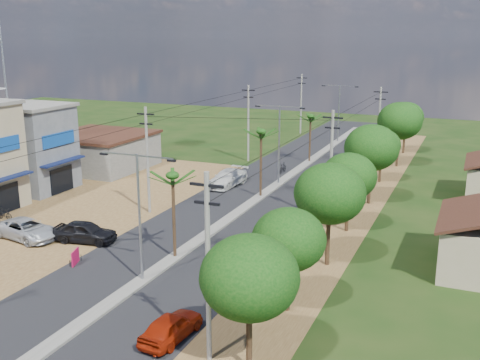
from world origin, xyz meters
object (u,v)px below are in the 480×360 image
at_px(car_silver_mid, 287,220).
at_px(moto_rider_east, 212,297).
at_px(car_parked_dark, 85,232).
at_px(car_parked_silver, 27,230).
at_px(car_red_near, 171,327).
at_px(car_white_far, 227,179).
at_px(roadside_sign, 75,257).

relative_size(car_silver_mid, moto_rider_east, 2.71).
height_order(car_parked_dark, moto_rider_east, car_parked_dark).
xyz_separation_m(car_parked_silver, moto_rider_east, (17.06, -3.90, -0.33)).
bearing_deg(car_parked_dark, car_red_near, -136.58).
bearing_deg(car_parked_dark, car_silver_mid, -65.19).
height_order(car_white_far, car_parked_dark, car_white_far).
bearing_deg(car_red_near, moto_rider_east, -88.05).
height_order(car_white_far, car_parked_silver, car_white_far).
relative_size(car_white_far, car_parked_dark, 1.20).
distance_m(car_red_near, car_white_far, 29.15).
distance_m(car_silver_mid, car_white_far, 13.49).
height_order(car_white_far, roadside_sign, car_white_far).
relative_size(car_white_far, roadside_sign, 4.63).
xyz_separation_m(car_red_near, car_white_far, (-9.47, 27.57, 0.12)).
xyz_separation_m(car_red_near, moto_rider_east, (0.20, 4.22, -0.28)).
xyz_separation_m(car_red_near, roadside_sign, (-10.50, 5.70, -0.17)).
xyz_separation_m(car_red_near, car_silver_mid, (0.00, 17.97, 0.00)).
height_order(car_parked_silver, roadside_sign, car_parked_silver).
distance_m(car_red_near, roadside_sign, 11.95).
bearing_deg(car_parked_silver, car_parked_dark, -65.12).
xyz_separation_m(car_silver_mid, car_parked_dark, (-12.50, -8.68, 0.10)).
xyz_separation_m(car_white_far, roadside_sign, (-1.03, -21.86, -0.29)).
height_order(car_red_near, car_parked_silver, car_parked_silver).
xyz_separation_m(car_white_far, moto_rider_east, (9.67, -23.34, -0.40)).
bearing_deg(car_red_near, car_parked_silver, -21.07).
xyz_separation_m(moto_rider_east, roadside_sign, (-10.70, 1.48, 0.11)).
bearing_deg(moto_rider_east, car_parked_dark, -22.18).
bearing_deg(car_white_far, car_silver_mid, -39.47).
xyz_separation_m(car_red_near, car_parked_dark, (-12.50, 9.28, 0.10)).
bearing_deg(moto_rider_east, car_silver_mid, -89.63).
bearing_deg(moto_rider_east, car_parked_silver, -13.34).
xyz_separation_m(car_silver_mid, moto_rider_east, (0.20, -13.74, -0.28)).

